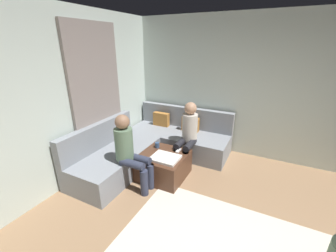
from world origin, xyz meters
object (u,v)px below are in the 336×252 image
(sectional_couch, at_px, (153,145))
(person_on_couch_side, at_px, (129,149))
(game_remote, at_px, (178,151))
(person_on_couch_back, at_px, (188,133))
(coffee_mug, at_px, (157,145))
(ottoman, at_px, (163,165))

(sectional_couch, bearing_deg, person_on_couch_side, -81.17)
(game_remote, distance_m, person_on_couch_back, 0.39)
(coffee_mug, relative_size, game_remote, 0.63)
(person_on_couch_back, bearing_deg, game_remote, 82.95)
(person_on_couch_back, relative_size, person_on_couch_side, 1.00)
(ottoman, bearing_deg, coffee_mug, 140.71)
(sectional_couch, distance_m, game_remote, 0.72)
(coffee_mug, bearing_deg, person_on_couch_back, 38.75)
(person_on_couch_side, bearing_deg, coffee_mug, 170.49)
(sectional_couch, height_order, coffee_mug, sectional_couch)
(ottoman, relative_size, game_remote, 5.07)
(ottoman, bearing_deg, sectional_couch, 135.02)
(ottoman, distance_m, game_remote, 0.36)
(coffee_mug, bearing_deg, ottoman, -39.29)
(game_remote, xyz_separation_m, person_on_couch_side, (-0.51, -0.69, 0.23))
(person_on_couch_side, bearing_deg, game_remote, 143.71)
(person_on_couch_back, distance_m, person_on_couch_side, 1.15)
(ottoman, distance_m, coffee_mug, 0.38)
(sectional_couch, height_order, person_on_couch_side, person_on_couch_side)
(sectional_couch, xyz_separation_m, person_on_couch_back, (0.70, 0.06, 0.38))
(game_remote, bearing_deg, person_on_couch_back, 82.95)
(ottoman, bearing_deg, game_remote, 50.71)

